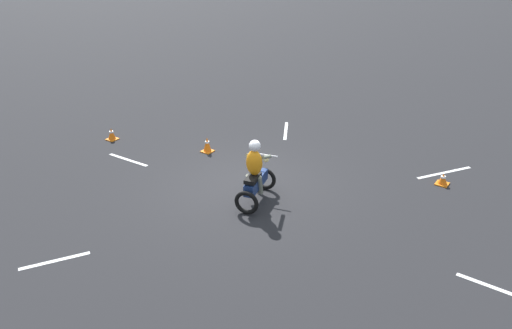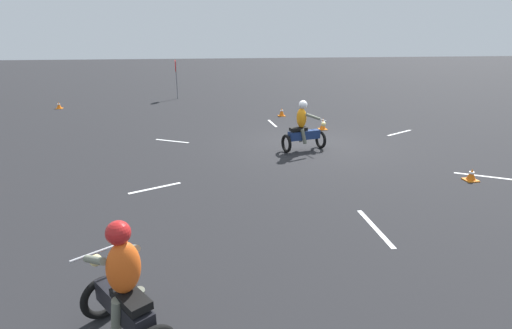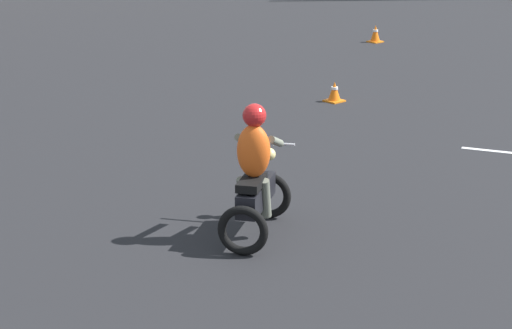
% 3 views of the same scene
% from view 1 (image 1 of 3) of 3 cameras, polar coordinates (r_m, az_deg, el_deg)
% --- Properties ---
extents(ground_plane, '(120.00, 120.00, 0.00)m').
position_cam_1_polar(ground_plane, '(13.04, -1.29, -2.53)').
color(ground_plane, black).
extents(motorcycle_rider_foreground, '(0.96, 1.56, 1.66)m').
position_cam_1_polar(motorcycle_rider_foreground, '(12.00, -0.06, -1.25)').
color(motorcycle_rider_foreground, black).
rests_on(motorcycle_rider_foreground, ground).
extents(traffic_cone_near_right, '(0.32, 0.32, 0.39)m').
position_cam_1_polar(traffic_cone_near_right, '(16.48, -16.17, 3.36)').
color(traffic_cone_near_right, orange).
rests_on(traffic_cone_near_right, ground).
extents(traffic_cone_mid_center, '(0.32, 0.32, 0.47)m').
position_cam_1_polar(traffic_cone_mid_center, '(15.02, -5.59, 2.26)').
color(traffic_cone_mid_center, orange).
rests_on(traffic_cone_mid_center, ground).
extents(traffic_cone_mid_left, '(0.32, 0.32, 0.32)m').
position_cam_1_polar(traffic_cone_mid_left, '(13.96, 20.58, -1.58)').
color(traffic_cone_mid_left, orange).
rests_on(traffic_cone_mid_left, ground).
extents(lane_stripe_e, '(1.50, 0.14, 0.01)m').
position_cam_1_polar(lane_stripe_e, '(14.97, -14.41, 0.53)').
color(lane_stripe_e, silver).
rests_on(lane_stripe_e, ground).
extents(lane_stripe_ne, '(0.79, 1.23, 0.01)m').
position_cam_1_polar(lane_stripe_ne, '(11.09, -21.99, -10.17)').
color(lane_stripe_ne, silver).
rests_on(lane_stripe_ne, ground).
extents(lane_stripe_w, '(1.65, 0.16, 0.01)m').
position_cam_1_polar(lane_stripe_w, '(10.64, 26.27, -12.78)').
color(lane_stripe_w, silver).
rests_on(lane_stripe_w, ground).
extents(lane_stripe_sw, '(1.08, 1.57, 0.01)m').
position_cam_1_polar(lane_stripe_sw, '(14.70, 20.73, -0.87)').
color(lane_stripe_sw, silver).
rests_on(lane_stripe_sw, ground).
extents(lane_stripe_se, '(0.85, 1.42, 0.01)m').
position_cam_1_polar(lane_stripe_se, '(16.63, 3.42, 3.87)').
color(lane_stripe_se, silver).
rests_on(lane_stripe_se, ground).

